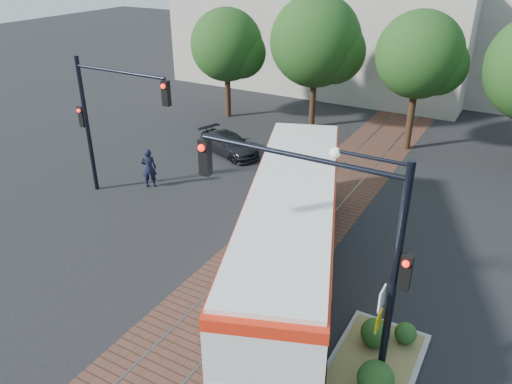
# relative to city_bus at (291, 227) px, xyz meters

# --- Properties ---
(ground) EXTENTS (120.00, 120.00, 0.00)m
(ground) POSITION_rel_city_bus_xyz_m (-1.06, -2.41, -1.86)
(ground) COLOR black
(ground) RESTS_ON ground
(trackbed) EXTENTS (3.60, 40.00, 0.02)m
(trackbed) POSITION_rel_city_bus_xyz_m (-1.06, 1.59, -1.85)
(trackbed) COLOR #553127
(trackbed) RESTS_ON ground
(tree_row) EXTENTS (26.40, 5.60, 7.67)m
(tree_row) POSITION_rel_city_bus_xyz_m (0.15, 14.01, 2.99)
(tree_row) COLOR #382314
(tree_row) RESTS_ON ground
(warehouses) EXTENTS (40.00, 13.00, 8.00)m
(warehouses) POSITION_rel_city_bus_xyz_m (-1.59, 26.34, 1.96)
(warehouses) COLOR #ADA899
(warehouses) RESTS_ON ground
(city_bus) EXTENTS (6.78, 12.56, 3.33)m
(city_bus) POSITION_rel_city_bus_xyz_m (0.00, 0.00, 0.00)
(city_bus) COLOR #4C4C4F
(city_bus) RESTS_ON ground
(traffic_island) EXTENTS (2.20, 5.20, 1.13)m
(traffic_island) POSITION_rel_city_bus_xyz_m (3.76, -3.31, -1.53)
(traffic_island) COLOR gray
(traffic_island) RESTS_ON ground
(signal_pole_main) EXTENTS (5.49, 0.46, 6.00)m
(signal_pole_main) POSITION_rel_city_bus_xyz_m (2.80, -3.22, 2.30)
(signal_pole_main) COLOR black
(signal_pole_main) RESTS_ON ground
(signal_pole_left) EXTENTS (4.99, 0.34, 6.00)m
(signal_pole_left) POSITION_rel_city_bus_xyz_m (-9.43, 1.59, 2.01)
(signal_pole_left) COLOR black
(signal_pole_left) RESTS_ON ground
(officer) EXTENTS (0.80, 0.75, 1.84)m
(officer) POSITION_rel_city_bus_xyz_m (-8.60, 3.01, -0.93)
(officer) COLOR black
(officer) RESTS_ON ground
(parked_car) EXTENTS (4.16, 2.78, 1.12)m
(parked_car) POSITION_rel_city_bus_xyz_m (-7.57, 8.16, -1.30)
(parked_car) COLOR black
(parked_car) RESTS_ON ground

